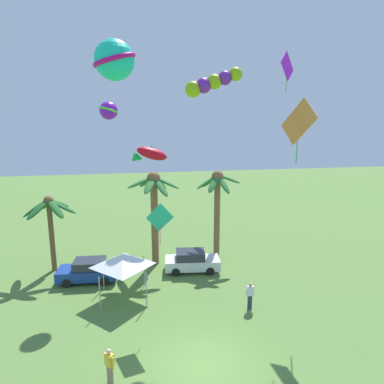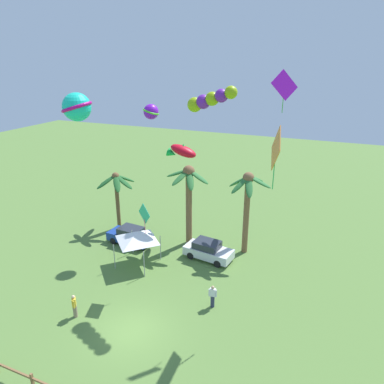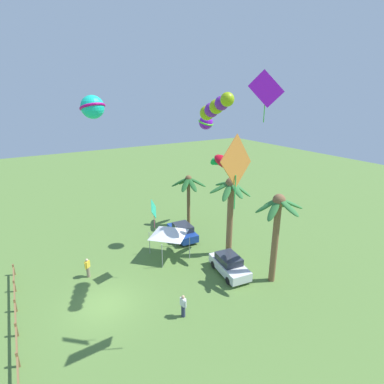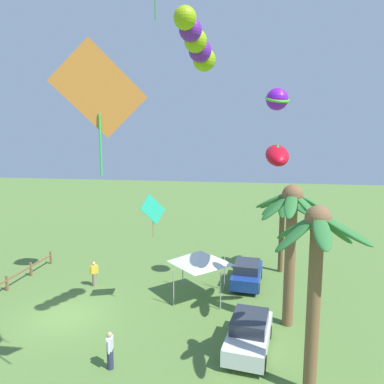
% 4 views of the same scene
% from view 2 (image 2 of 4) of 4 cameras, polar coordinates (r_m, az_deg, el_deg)
% --- Properties ---
extents(ground_plane, '(120.00, 120.00, 0.00)m').
position_cam_2_polar(ground_plane, '(22.84, -9.62, -21.26)').
color(ground_plane, '#567A38').
extents(palm_tree_0, '(3.68, 3.47, 5.54)m').
position_cam_2_polar(palm_tree_0, '(33.19, -12.12, 1.06)').
color(palm_tree_0, brown).
rests_on(palm_tree_0, ground).
extents(palm_tree_1, '(3.90, 3.59, 7.07)m').
position_cam_2_polar(palm_tree_1, '(29.35, -0.53, 0.63)').
color(palm_tree_1, brown).
rests_on(palm_tree_1, ground).
extents(palm_tree_2, '(3.53, 3.32, 6.99)m').
position_cam_2_polar(palm_tree_2, '(28.27, 8.94, -0.52)').
color(palm_tree_2, brown).
rests_on(palm_tree_2, ground).
extents(parked_car_0, '(4.02, 2.01, 1.51)m').
position_cam_2_polar(parked_car_0, '(31.49, -9.96, -6.93)').
color(parked_car_0, navy).
rests_on(parked_car_0, ground).
extents(parked_car_1, '(4.09, 2.19, 1.51)m').
position_cam_2_polar(parked_car_1, '(28.81, 2.61, -9.38)').
color(parked_car_1, silver).
rests_on(parked_car_1, ground).
extents(spectator_0, '(0.42, 0.45, 1.59)m').
position_cam_2_polar(spectator_0, '(24.13, -18.47, -17.05)').
color(spectator_0, gray).
rests_on(spectator_0, ground).
extents(spectator_1, '(0.54, 0.30, 1.59)m').
position_cam_2_polar(spectator_1, '(23.79, 3.35, -16.45)').
color(spectator_1, '#2D3351').
rests_on(spectator_1, ground).
extents(festival_tent, '(2.86, 2.86, 2.85)m').
position_cam_2_polar(festival_tent, '(27.56, -8.89, -7.04)').
color(festival_tent, '#9E9EA3').
rests_on(festival_tent, ground).
extents(kite_ball_0, '(1.71, 1.72, 1.19)m').
position_cam_2_polar(kite_ball_0, '(28.53, -6.64, 12.77)').
color(kite_ball_0, purple).
extents(kite_diamond_1, '(0.89, 2.54, 3.71)m').
position_cam_2_polar(kite_diamond_1, '(20.06, 13.38, 6.70)').
color(kite_diamond_1, orange).
extents(kite_ball_2, '(2.01, 2.03, 1.51)m').
position_cam_2_polar(kite_ball_2, '(20.16, -18.12, 12.92)').
color(kite_ball_2, '#16D1B1').
extents(kite_fish_3, '(2.58, 1.18, 1.40)m').
position_cam_2_polar(kite_fish_3, '(27.83, -1.68, 6.61)').
color(kite_fish_3, red).
extents(kite_diamond_4, '(1.36, 1.07, 2.38)m').
position_cam_2_polar(kite_diamond_4, '(21.17, 14.70, 16.27)').
color(kite_diamond_4, '#B218EA').
extents(kite_diamond_5, '(1.40, 0.95, 2.31)m').
position_cam_2_polar(kite_diamond_5, '(23.55, -7.72, -3.56)').
color(kite_diamond_5, '#24B58F').
extents(kite_tube_6, '(3.35, 1.19, 1.74)m').
position_cam_2_polar(kite_tube_6, '(22.72, 2.91, 14.70)').
color(kite_tube_6, '#8FB712').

